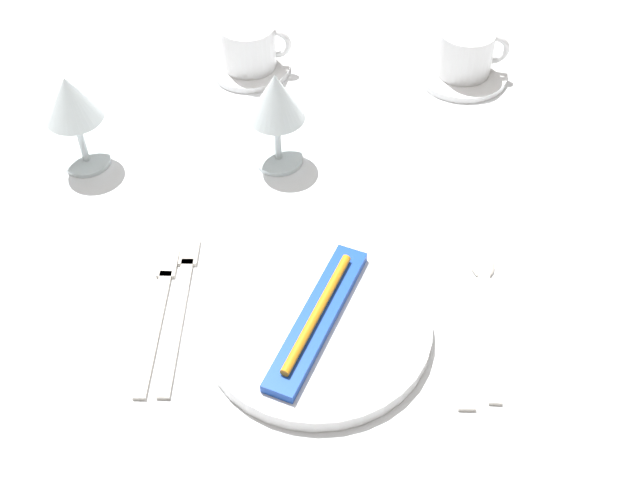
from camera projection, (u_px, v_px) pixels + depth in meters
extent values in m
plane|color=#383D47|center=(312.00, 454.00, 1.60)|extent=(6.00, 6.00, 0.00)
cube|color=white|center=(309.00, 189.00, 1.07)|extent=(1.80, 1.10, 0.04)
cube|color=white|center=(319.00, 31.00, 1.53)|extent=(1.80, 0.01, 0.18)
cylinder|color=white|center=(317.00, 327.00, 0.89)|extent=(0.25, 0.25, 0.02)
cube|color=blue|center=(317.00, 318.00, 0.87)|extent=(0.11, 0.21, 0.01)
cylinder|color=orange|center=(317.00, 312.00, 0.87)|extent=(0.07, 0.16, 0.01)
cube|color=beige|center=(176.00, 324.00, 0.90)|extent=(0.01, 0.19, 0.00)
cube|color=beige|center=(189.00, 253.00, 0.97)|extent=(0.02, 0.04, 0.00)
cube|color=beige|center=(154.00, 331.00, 0.89)|extent=(0.02, 0.17, 0.00)
cube|color=beige|center=(168.00, 264.00, 0.96)|extent=(0.02, 0.04, 0.00)
cube|color=beige|center=(459.00, 337.00, 0.88)|extent=(0.02, 0.19, 0.00)
cube|color=beige|center=(450.00, 265.00, 0.96)|extent=(0.02, 0.06, 0.00)
cube|color=beige|center=(489.00, 334.00, 0.89)|extent=(0.02, 0.18, 0.00)
ellipsoid|color=beige|center=(483.00, 266.00, 0.95)|extent=(0.03, 0.04, 0.01)
cylinder|color=white|center=(461.00, 73.00, 1.21)|extent=(0.14, 0.14, 0.01)
cylinder|color=white|center=(465.00, 51.00, 1.19)|extent=(0.08, 0.08, 0.07)
torus|color=white|center=(494.00, 50.00, 1.18)|extent=(0.05, 0.01, 0.05)
cylinder|color=white|center=(250.00, 67.00, 1.22)|extent=(0.12, 0.12, 0.01)
cylinder|color=white|center=(248.00, 46.00, 1.20)|extent=(0.08, 0.08, 0.07)
torus|color=white|center=(276.00, 44.00, 1.19)|extent=(0.05, 0.01, 0.05)
cylinder|color=silver|center=(279.00, 159.00, 1.08)|extent=(0.06, 0.06, 0.01)
cylinder|color=silver|center=(278.00, 138.00, 1.06)|extent=(0.01, 0.01, 0.07)
cone|color=silver|center=(276.00, 97.00, 1.01)|extent=(0.07, 0.07, 0.07)
cylinder|color=silver|center=(87.00, 161.00, 1.08)|extent=(0.06, 0.06, 0.01)
cylinder|color=silver|center=(81.00, 139.00, 1.05)|extent=(0.01, 0.01, 0.07)
cone|color=silver|center=(70.00, 98.00, 1.01)|extent=(0.07, 0.07, 0.06)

